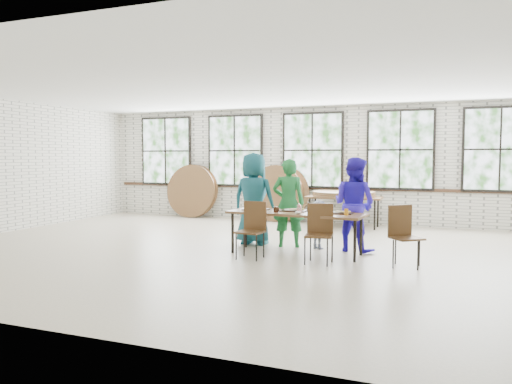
% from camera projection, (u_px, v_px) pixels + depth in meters
% --- Properties ---
extents(room, '(12.00, 12.00, 12.00)m').
position_uv_depth(room, '(313.00, 152.00, 12.95)').
color(room, beige).
rests_on(room, ground).
extents(dining_table, '(2.46, 1.01, 0.74)m').
position_uv_depth(dining_table, '(296.00, 215.00, 8.69)').
color(dining_table, brown).
rests_on(dining_table, ground).
extents(chair_near_left, '(0.45, 0.44, 0.95)m').
position_uv_depth(chair_near_left, '(253.00, 225.00, 8.39)').
color(chair_near_left, '#482F18').
rests_on(chair_near_left, ground).
extents(chair_near_right, '(0.47, 0.46, 0.95)m').
position_uv_depth(chair_near_right, '(319.00, 228.00, 8.01)').
color(chair_near_right, '#482F18').
rests_on(chair_near_right, ground).
extents(chair_spare, '(0.58, 0.58, 0.95)m').
position_uv_depth(chair_spare, '(403.00, 230.00, 7.75)').
color(chair_spare, '#482F18').
rests_on(chair_spare, ground).
extents(adult_teal, '(0.91, 0.62, 1.78)m').
position_uv_depth(adult_teal, '(254.00, 199.00, 9.66)').
color(adult_teal, '#1C5D6A').
rests_on(adult_teal, ground).
extents(adult_green, '(0.69, 0.55, 1.67)m').
position_uv_depth(adult_green, '(288.00, 203.00, 9.41)').
color(adult_green, '#1E7233').
rests_on(adult_green, ground).
extents(toddler, '(0.66, 0.54, 0.90)m').
position_uv_depth(toddler, '(319.00, 225.00, 9.22)').
color(toddler, '#13213D').
rests_on(toddler, ground).
extents(adult_blue, '(1.01, 0.92, 1.69)m').
position_uv_depth(adult_blue, '(354.00, 204.00, 8.96)').
color(adult_blue, '#2E1DCC').
rests_on(adult_blue, ground).
extents(storage_table, '(1.81, 0.78, 0.74)m').
position_uv_depth(storage_table, '(344.00, 199.00, 12.10)').
color(storage_table, brown).
rests_on(storage_table, ground).
extents(tabletop_clutter, '(1.99, 0.63, 0.11)m').
position_uv_depth(tabletop_clutter, '(302.00, 211.00, 8.62)').
color(tabletop_clutter, black).
rests_on(tabletop_clutter, dining_table).
extents(round_tops_stacked, '(1.50, 1.50, 0.13)m').
position_uv_depth(round_tops_stacked, '(344.00, 194.00, 12.09)').
color(round_tops_stacked, brown).
rests_on(round_tops_stacked, storage_table).
extents(round_tops_leaning, '(4.16, 0.41, 1.49)m').
position_uv_depth(round_tops_leaning, '(234.00, 192.00, 13.60)').
color(round_tops_leaning, brown).
rests_on(round_tops_leaning, ground).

